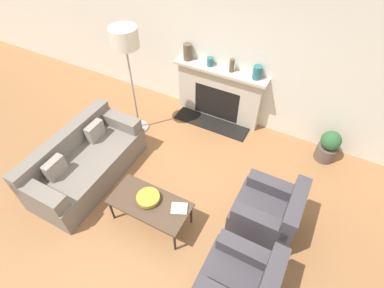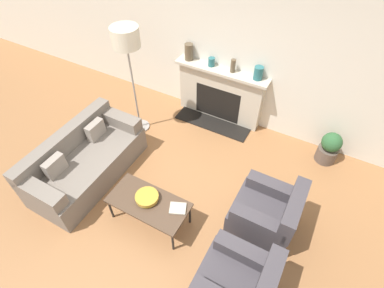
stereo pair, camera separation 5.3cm
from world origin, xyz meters
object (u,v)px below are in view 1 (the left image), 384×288
Objects in this scene: coffee_table at (150,204)px; potted_plant at (328,146)px; mantel_vase_left at (187,52)px; armchair_near at (240,284)px; fireplace at (219,94)px; mantel_vase_center_left at (210,62)px; floor_lamp at (126,46)px; mantel_vase_center_right at (232,65)px; armchair_far at (268,213)px; couch at (85,162)px; book at (179,209)px; bowl at (148,198)px; mantel_vase_right at (257,72)px.

potted_plant is at bearing 50.60° from coffee_table.
armchair_near is at bearing -52.47° from mantel_vase_left.
fireplace is 0.65m from mantel_vase_center_left.
mantel_vase_left is at bearing 63.50° from floor_lamp.
potted_plant is at bearing -5.46° from mantel_vase_center_right.
potted_plant is at bearing 169.74° from armchair_near.
armchair_far is 2.79× the size of mantel_vase_left.
floor_lamp is 12.72× the size of mantel_vase_center_left.
couch is at bearing -113.56° from mantel_vase_center_left.
armchair_far is 1.61m from coffee_table.
floor_lamp is at bearing -139.35° from fireplace.
coffee_table is at bearing 170.53° from book.
armchair_far is 2.63× the size of bowl.
mantel_vase_right is (0.85, 0.00, 0.04)m from mantel_vase_center_left.
mantel_vase_left is 1.30m from mantel_vase_right.
floor_lamp is 1.76m from mantel_vase_center_right.
couch is 7.09× the size of book.
couch is 0.97× the size of floor_lamp.
coffee_table is at bearing -50.04° from floor_lamp.
mantel_vase_center_left is at bearing 180.00° from mantel_vase_center_right.
book is 2.53m from floor_lamp.
armchair_far reaches higher than coffee_table.
armchair_far is at bearing -106.31° from potted_plant.
mantel_vase_right is 1.70m from potted_plant.
book is at bearing -124.23° from potted_plant.
mantel_vase_center_left is 0.85m from mantel_vase_right.
mantel_vase_left is 2.89m from potted_plant.
floor_lamp reaches higher than book.
floor_lamp is 3.38× the size of potted_plant.
book is at bearing -93.90° from couch.
mantel_vase_right is (1.87, 2.33, 0.85)m from couch.
fireplace reaches higher than couch.
coffee_table is 2.37m from floor_lamp.
mantel_vase_center_right is (1.41, 2.33, 0.86)m from couch.
couch reaches higher than book.
couch is 8.18× the size of mantel_vase_center_right.
armchair_near is 3.78m from mantel_vase_left.
armchair_near is 2.79× the size of mantel_vase_left.
floor_lamp reaches higher than coffee_table.
book is (0.53, -2.44, -0.05)m from fireplace.
coffee_table is (-1.45, -0.68, 0.10)m from armchair_far.
bowl is 1.41× the size of mantel_vase_right.
mantel_vase_center_left is at bearing 0.00° from mantel_vase_left.
mantel_vase_center_left reaches higher than potted_plant.
floor_lamp is (-1.29, 1.54, 1.26)m from coffee_table.
book is (-1.05, 0.46, 0.15)m from armchair_near.
bowl is at bearing -92.14° from mantel_vase_center_right.
armchair_near is at bearing -101.67° from couch.
fireplace is at bearing 175.44° from potted_plant.
mantel_vase_center_right is at bearing -31.20° from couch.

